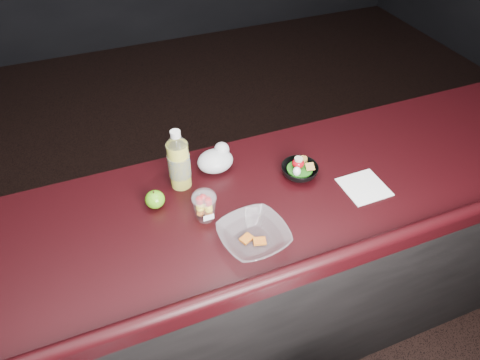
{
  "coord_description": "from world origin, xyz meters",
  "views": [
    {
      "loc": [
        -0.34,
        -0.72,
        2.13
      ],
      "look_at": [
        0.08,
        0.33,
        1.1
      ],
      "focal_mm": 32.0,
      "sensor_mm": 36.0,
      "label": 1
    }
  ],
  "objects_px": {
    "takeout_bowl": "(254,236)",
    "snack_bowl": "(299,170)",
    "green_apple": "(155,199)",
    "fruit_cup": "(205,205)",
    "lemonade_bottle": "(179,163)"
  },
  "relations": [
    {
      "from": "green_apple",
      "to": "lemonade_bottle",
      "type": "bearing_deg",
      "value": 33.28
    },
    {
      "from": "lemonade_bottle",
      "to": "snack_bowl",
      "type": "bearing_deg",
      "value": -15.02
    },
    {
      "from": "snack_bowl",
      "to": "green_apple",
      "type": "bearing_deg",
      "value": 175.77
    },
    {
      "from": "lemonade_bottle",
      "to": "green_apple",
      "type": "relative_size",
      "value": 3.37
    },
    {
      "from": "fruit_cup",
      "to": "takeout_bowl",
      "type": "bearing_deg",
      "value": -54.67
    },
    {
      "from": "green_apple",
      "to": "snack_bowl",
      "type": "relative_size",
      "value": 0.4
    },
    {
      "from": "lemonade_bottle",
      "to": "green_apple",
      "type": "height_order",
      "value": "lemonade_bottle"
    },
    {
      "from": "takeout_bowl",
      "to": "green_apple",
      "type": "bearing_deg",
      "value": 133.05
    },
    {
      "from": "lemonade_bottle",
      "to": "takeout_bowl",
      "type": "distance_m",
      "value": 0.4
    },
    {
      "from": "fruit_cup",
      "to": "lemonade_bottle",
      "type": "bearing_deg",
      "value": 99.09
    },
    {
      "from": "lemonade_bottle",
      "to": "green_apple",
      "type": "distance_m",
      "value": 0.16
    },
    {
      "from": "snack_bowl",
      "to": "takeout_bowl",
      "type": "relative_size",
      "value": 0.73
    },
    {
      "from": "takeout_bowl",
      "to": "snack_bowl",
      "type": "bearing_deg",
      "value": 39.34
    },
    {
      "from": "snack_bowl",
      "to": "fruit_cup",
      "type": "bearing_deg",
      "value": -169.07
    },
    {
      "from": "green_apple",
      "to": "snack_bowl",
      "type": "xyz_separation_m",
      "value": [
        0.56,
        -0.04,
        -0.01
      ]
    }
  ]
}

